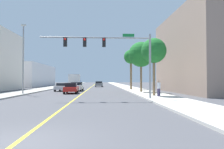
% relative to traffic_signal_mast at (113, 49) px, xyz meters
% --- Properties ---
extents(ground, '(192.00, 192.00, 0.00)m').
position_rel_traffic_signal_mast_xyz_m(ground, '(-3.61, 28.97, -4.74)').
color(ground, '#47474C').
extents(sidewalk_left, '(3.85, 168.00, 0.15)m').
position_rel_traffic_signal_mast_xyz_m(sidewalk_left, '(-12.30, 28.97, -4.66)').
color(sidewalk_left, '#9E9B93').
rests_on(sidewalk_left, ground).
extents(sidewalk_right, '(3.85, 168.00, 0.15)m').
position_rel_traffic_signal_mast_xyz_m(sidewalk_right, '(5.08, 28.97, -4.66)').
color(sidewalk_right, beige).
rests_on(sidewalk_right, ground).
extents(lane_marking_center, '(0.16, 144.00, 0.01)m').
position_rel_traffic_signal_mast_xyz_m(lane_marking_center, '(-3.61, 28.97, -4.73)').
color(lane_marking_center, yellow).
rests_on(lane_marking_center, ground).
extents(building_left_far, '(13.91, 24.43, 6.15)m').
position_rel_traffic_signal_mast_xyz_m(building_left_far, '(-23.82, 41.30, -1.66)').
color(building_left_far, silver).
rests_on(building_left_far, ground).
extents(building_right_near, '(12.45, 19.38, 11.84)m').
position_rel_traffic_signal_mast_xyz_m(building_right_near, '(15.87, 10.90, 1.19)').
color(building_right_near, gray).
rests_on(building_right_near, ground).
extents(traffic_signal_mast, '(10.34, 0.36, 6.06)m').
position_rel_traffic_signal_mast_xyz_m(traffic_signal_mast, '(0.00, 0.00, 0.00)').
color(traffic_signal_mast, gray).
rests_on(traffic_signal_mast, sidewalk_right).
extents(street_lamp, '(0.56, 0.28, 8.75)m').
position_rel_traffic_signal_mast_xyz_m(street_lamp, '(-10.87, 7.32, 0.22)').
color(street_lamp, gray).
rests_on(street_lamp, sidewalk_left).
extents(palm_near, '(2.75, 2.75, 6.32)m').
position_rel_traffic_signal_mast_xyz_m(palm_near, '(4.74, 3.22, 0.30)').
color(palm_near, brown).
rests_on(palm_near, sidewalk_right).
extents(palm_mid, '(3.64, 3.64, 7.24)m').
position_rel_traffic_signal_mast_xyz_m(palm_mid, '(4.74, 10.53, 0.80)').
color(palm_mid, brown).
rests_on(palm_mid, sidewalk_right).
extents(palm_far, '(2.54, 2.54, 7.16)m').
position_rel_traffic_signal_mast_xyz_m(palm_far, '(4.33, 17.85, 1.16)').
color(palm_far, brown).
rests_on(palm_far, sidewalk_right).
extents(car_silver, '(1.91, 4.46, 1.33)m').
position_rel_traffic_signal_mast_xyz_m(car_silver, '(-7.51, 15.61, -4.04)').
color(car_silver, '#BCBCC1').
rests_on(car_silver, ground).
extents(car_white, '(1.94, 4.51, 1.48)m').
position_rel_traffic_signal_mast_xyz_m(car_white, '(-5.13, 15.78, -3.96)').
color(car_white, white).
rests_on(car_white, ground).
extents(car_gray, '(2.07, 4.06, 1.45)m').
position_rel_traffic_signal_mast_xyz_m(car_gray, '(-1.65, 35.57, -3.97)').
color(car_gray, slate).
rests_on(car_gray, ground).
extents(car_red, '(1.88, 4.06, 1.46)m').
position_rel_traffic_signal_mast_xyz_m(car_red, '(-5.17, 9.52, -4.00)').
color(car_red, red).
rests_on(car_red, ground).
extents(delivery_truck, '(2.64, 7.44, 3.17)m').
position_rel_traffic_signal_mast_xyz_m(delivery_truck, '(-7.46, 31.88, -3.06)').
color(delivery_truck, '#194799').
rests_on(delivery_truck, ground).
extents(pedestrian, '(0.38, 0.38, 1.66)m').
position_rel_traffic_signal_mast_xyz_m(pedestrian, '(4.98, 2.19, -3.76)').
color(pedestrian, '#3F3859').
rests_on(pedestrian, sidewalk_right).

